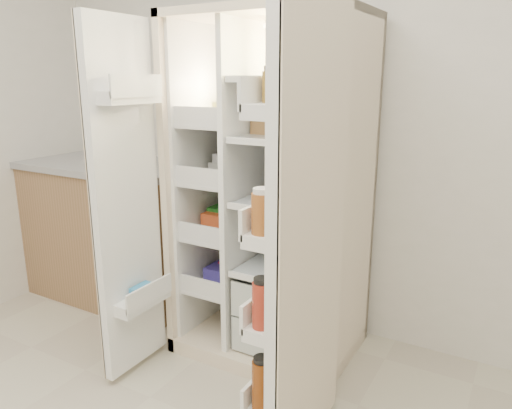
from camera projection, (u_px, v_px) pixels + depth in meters
The scene contains 5 objects.
wall_back at pixel (333, 103), 2.70m from camera, with size 4.00×0.02×2.70m, color silver.
refrigerator at pixel (278, 218), 2.64m from camera, with size 0.92×0.70×1.80m.
freezer_door at pixel (127, 204), 2.34m from camera, with size 0.15×0.40×1.72m.
fridge_door at pixel (304, 248), 1.80m from camera, with size 0.17×0.58×1.72m.
kitchen_counter at pixel (114, 229), 3.35m from camera, with size 1.30×0.69×0.94m.
Camera 1 is at (1.00, -0.60, 1.49)m, focal length 34.00 mm.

